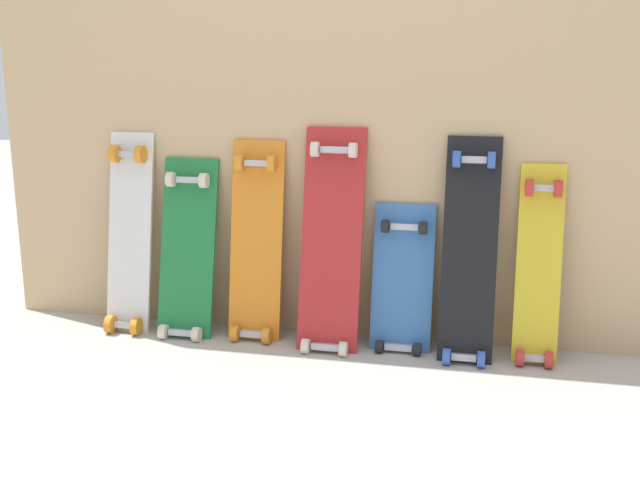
{
  "coord_description": "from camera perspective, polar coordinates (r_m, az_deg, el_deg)",
  "views": [
    {
      "loc": [
        0.62,
        -2.91,
        1.13
      ],
      "look_at": [
        0.0,
        -0.07,
        0.42
      ],
      "focal_mm": 43.96,
      "sensor_mm": 36.0,
      "label": 1
    }
  ],
  "objects": [
    {
      "name": "ground_plane",
      "position": [
        3.18,
        0.27,
        -7.05
      ],
      "size": [
        12.0,
        12.0,
        0.0
      ],
      "primitive_type": "plane",
      "color": "#B2AAA0"
    },
    {
      "name": "skateboard_red",
      "position": [
        2.99,
        0.81,
        -0.64
      ],
      "size": [
        0.24,
        0.27,
        0.91
      ],
      "color": "#B22626",
      "rests_on": "ground"
    },
    {
      "name": "skateboard_orange",
      "position": [
        3.1,
        -4.69,
        -0.65
      ],
      "size": [
        0.21,
        0.21,
        0.85
      ],
      "color": "orange",
      "rests_on": "ground"
    },
    {
      "name": "skateboard_white",
      "position": [
        3.28,
        -13.73,
        0.01
      ],
      "size": [
        0.18,
        0.23,
        0.86
      ],
      "color": "silver",
      "rests_on": "ground"
    },
    {
      "name": "skateboard_blue",
      "position": [
        3.02,
        6.0,
        -3.42
      ],
      "size": [
        0.23,
        0.2,
        0.63
      ],
      "color": "#386BAD",
      "rests_on": "ground"
    },
    {
      "name": "plywood_wall_panel",
      "position": [
        3.05,
        0.57,
        9.7
      ],
      "size": [
        2.74,
        0.04,
        1.83
      ],
      "primitive_type": "cube",
      "color": "tan",
      "rests_on": "ground"
    },
    {
      "name": "skateboard_green",
      "position": [
        3.19,
        -9.65,
        -1.19
      ],
      "size": [
        0.23,
        0.24,
        0.77
      ],
      "color": "#1E7238",
      "rests_on": "ground"
    },
    {
      "name": "skateboard_black",
      "position": [
        2.94,
        10.8,
        -1.35
      ],
      "size": [
        0.2,
        0.26,
        0.89
      ],
      "color": "black",
      "rests_on": "ground"
    },
    {
      "name": "skateboard_yellow",
      "position": [
        2.98,
        15.61,
        -2.34
      ],
      "size": [
        0.16,
        0.22,
        0.79
      ],
      "color": "gold",
      "rests_on": "ground"
    }
  ]
}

